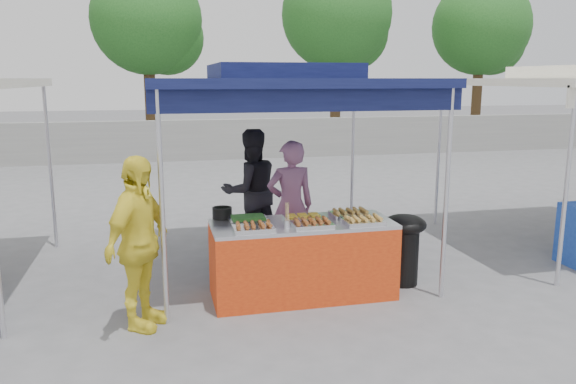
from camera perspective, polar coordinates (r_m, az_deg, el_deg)
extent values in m
plane|color=slate|center=(6.52, 1.22, -10.11)|extent=(80.00, 80.00, 0.00)
cube|color=gray|center=(17.04, -8.06, 5.27)|extent=(40.00, 0.25, 1.20)
cylinder|color=silver|center=(5.52, -12.66, -1.89)|extent=(0.05, 0.05, 2.30)
cylinder|color=silver|center=(6.29, 15.79, -0.42)|extent=(0.05, 0.05, 2.30)
cylinder|color=silver|center=(8.47, -12.95, 2.68)|extent=(0.05, 0.05, 2.30)
cylinder|color=silver|center=(8.99, 6.56, 3.40)|extent=(0.05, 0.05, 2.30)
cube|color=#111746|center=(7.04, -0.76, 11.06)|extent=(3.20, 3.20, 0.10)
cube|color=#111746|center=(7.04, -0.76, 12.12)|extent=(1.65, 1.65, 0.18)
cube|color=#111746|center=(5.59, 2.62, 9.42)|extent=(3.20, 0.04, 0.25)
cylinder|color=silver|center=(8.59, -23.00, 2.19)|extent=(0.05, 0.05, 2.30)
cylinder|color=silver|center=(7.13, 26.40, 0.18)|extent=(0.05, 0.05, 2.30)
cylinder|color=silver|center=(9.60, 15.04, 3.59)|extent=(0.05, 0.05, 2.30)
cylinder|color=#46301B|center=(18.97, -13.83, 9.63)|extent=(0.36, 0.36, 3.82)
sphere|color=#266521|center=(19.05, -14.17, 16.69)|extent=(3.49, 3.49, 3.49)
sphere|color=#266521|center=(19.21, -12.23, 15.09)|extent=(2.40, 2.40, 2.40)
cylinder|color=#46301B|center=(19.70, 4.85, 10.32)|extent=(0.36, 0.36, 4.05)
sphere|color=#266521|center=(19.81, 4.98, 17.54)|extent=(3.71, 3.71, 3.71)
sphere|color=#266521|center=(20.14, 6.45, 15.76)|extent=(2.55, 2.55, 2.55)
cylinder|color=#46301B|center=(22.30, 18.64, 9.62)|extent=(0.36, 0.36, 3.84)
sphere|color=#266521|center=(22.37, 19.04, 15.65)|extent=(3.51, 3.51, 3.51)
sphere|color=#266521|center=(22.82, 19.99, 14.11)|extent=(2.41, 2.41, 2.41)
cube|color=red|center=(6.29, 1.47, -7.00)|extent=(2.00, 0.80, 0.81)
cube|color=silver|center=(6.17, 1.49, -3.26)|extent=(2.00, 0.80, 0.04)
cube|color=silver|center=(5.82, -3.52, -3.74)|extent=(0.42, 0.30, 0.05)
cube|color=brown|center=(5.81, -3.52, -3.39)|extent=(0.35, 0.25, 0.02)
cube|color=silver|center=(5.96, 2.47, -3.35)|extent=(0.42, 0.30, 0.05)
cube|color=brown|center=(5.95, 2.48, -3.01)|extent=(0.35, 0.25, 0.02)
cube|color=silver|center=(6.13, 7.66, -3.04)|extent=(0.42, 0.30, 0.05)
cube|color=#BD8F40|center=(6.12, 7.67, -2.70)|extent=(0.35, 0.25, 0.02)
cube|color=silver|center=(6.15, -4.06, -2.91)|extent=(0.42, 0.30, 0.05)
cube|color=#265E20|center=(6.14, -4.06, -2.58)|extent=(0.35, 0.25, 0.02)
cube|color=silver|center=(6.24, 1.53, -2.68)|extent=(0.42, 0.30, 0.05)
cube|color=gold|center=(6.23, 1.53, -2.35)|extent=(0.35, 0.25, 0.02)
cube|color=silver|center=(6.43, 6.28, -2.31)|extent=(0.42, 0.30, 0.05)
cube|color=#BD8F40|center=(6.42, 6.29, -1.99)|extent=(0.35, 0.25, 0.02)
cylinder|color=black|center=(6.35, -6.71, -2.13)|extent=(0.22, 0.22, 0.13)
cylinder|color=silver|center=(5.91, -0.08, -3.28)|extent=(0.07, 0.07, 0.09)
cylinder|color=black|center=(6.80, 11.65, -6.41)|extent=(0.35, 0.35, 0.68)
ellipsoid|color=black|center=(6.69, 11.78, -3.17)|extent=(0.50, 0.50, 0.23)
cube|color=#1530AF|center=(7.02, -3.68, -7.14)|extent=(0.54, 0.38, 0.32)
cube|color=#1530AF|center=(6.88, 1.66, -7.74)|extent=(0.45, 0.32, 0.27)
cube|color=#1530AF|center=(6.80, 1.67, -5.66)|extent=(0.42, 0.29, 0.25)
imported|color=#945E85|center=(7.05, 0.26, -1.42)|extent=(0.62, 0.42, 1.65)
imported|color=black|center=(7.79, -3.79, 0.07)|extent=(0.96, 0.82, 1.73)
imported|color=yellow|center=(5.57, -14.95, -5.09)|extent=(0.85, 1.07, 1.70)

